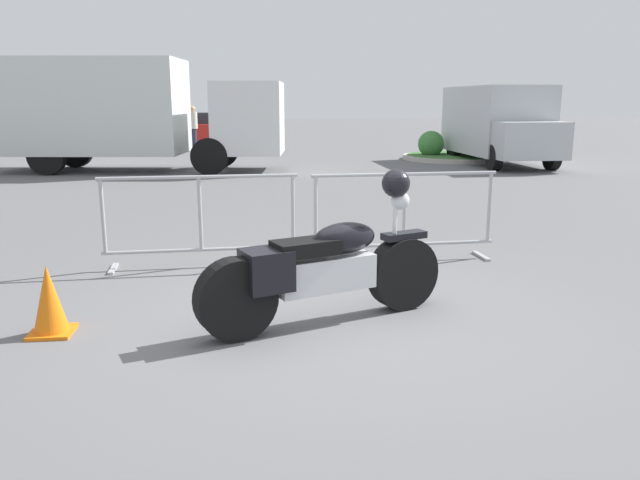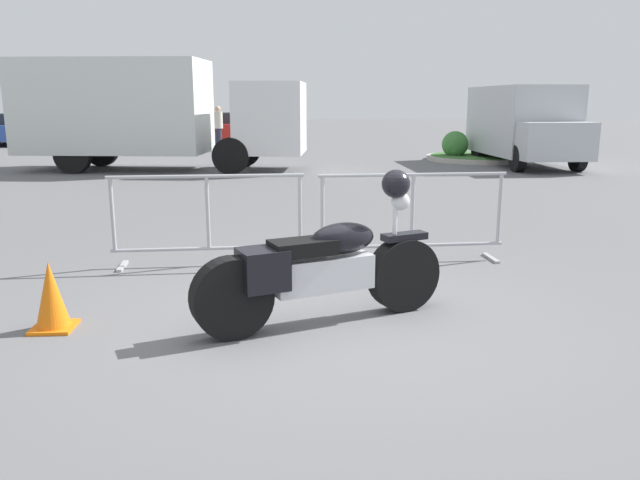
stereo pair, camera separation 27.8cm
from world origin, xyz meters
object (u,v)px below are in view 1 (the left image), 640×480
at_px(box_truck, 123,110).
at_px(pedestrian, 193,127).
at_px(parked_car_white, 46,127).
at_px(crowd_barrier_far, 404,216).
at_px(traffic_cone, 49,301).
at_px(crowd_barrier_near, 200,220).
at_px(motorcycle, 325,267).
at_px(delivery_van, 498,123).
at_px(parked_car_red, 192,128).
at_px(parked_car_silver, 120,129).

xyz_separation_m(box_truck, pedestrian, (1.29, 6.65, -0.72)).
bearing_deg(pedestrian, parked_car_white, -171.83).
relative_size(crowd_barrier_far, traffic_cone, 3.81).
bearing_deg(crowd_barrier_near, traffic_cone, -118.08).
distance_m(parked_car_white, traffic_cone, 24.16).
xyz_separation_m(motorcycle, traffic_cone, (-2.29, -0.01, -0.21)).
xyz_separation_m(box_truck, delivery_van, (10.85, 0.71, -0.39)).
height_order(parked_car_white, parked_car_red, parked_car_white).
height_order(parked_car_white, parked_car_silver, parked_car_white).
bearing_deg(delivery_van, motorcycle, -28.31).
distance_m(crowd_barrier_near, crowd_barrier_far, 2.40).
bearing_deg(crowd_barrier_far, traffic_cone, -149.64).
distance_m(delivery_van, pedestrian, 11.26).
xyz_separation_m(crowd_barrier_near, parked_car_silver, (-4.97, 21.13, 0.13)).
relative_size(crowd_barrier_near, traffic_cone, 3.81).
height_order(delivery_van, traffic_cone, delivery_van).
xyz_separation_m(parked_car_white, traffic_cone, (6.94, -23.14, -0.48)).
relative_size(box_truck, traffic_cone, 13.40).
bearing_deg(crowd_barrier_far, parked_car_red, 101.40).
relative_size(parked_car_white, traffic_cone, 7.94).
height_order(crowd_barrier_far, parked_car_white, parked_car_white).
bearing_deg(parked_car_red, parked_car_silver, 84.69).
height_order(crowd_barrier_near, box_truck, box_truck).
distance_m(crowd_barrier_far, parked_car_silver, 22.38).
height_order(motorcycle, parked_car_silver, parked_car_silver).
relative_size(delivery_van, parked_car_silver, 1.21).
relative_size(parked_car_silver, pedestrian, 2.47).
distance_m(parked_car_white, parked_car_red, 6.13).
bearing_deg(motorcycle, pedestrian, 76.49).
height_order(box_truck, pedestrian, box_truck).
height_order(motorcycle, pedestrian, pedestrian).
relative_size(box_truck, parked_car_silver, 1.90).
bearing_deg(motorcycle, parked_car_silver, 83.41).
height_order(crowd_barrier_far, box_truck, box_truck).
bearing_deg(parked_car_silver, box_truck, -177.74).
bearing_deg(crowd_barrier_near, parked_car_red, 95.09).
bearing_deg(box_truck, parked_car_silver, 108.22).
distance_m(motorcycle, box_truck, 13.20).
height_order(pedestrian, traffic_cone, pedestrian).
height_order(crowd_barrier_far, delivery_van, delivery_van).
distance_m(motorcycle, parked_car_red, 23.59).
distance_m(crowd_barrier_near, parked_car_red, 21.44).
distance_m(crowd_barrier_near, box_truck, 10.91).
height_order(box_truck, traffic_cone, box_truck).
height_order(crowd_barrier_near, parked_car_silver, parked_car_silver).
relative_size(crowd_barrier_far, box_truck, 0.28).
relative_size(parked_car_white, pedestrian, 2.77).
relative_size(motorcycle, crowd_barrier_far, 0.99).
bearing_deg(parked_car_red, crowd_barrier_near, 175.73).
height_order(motorcycle, delivery_van, delivery_van).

